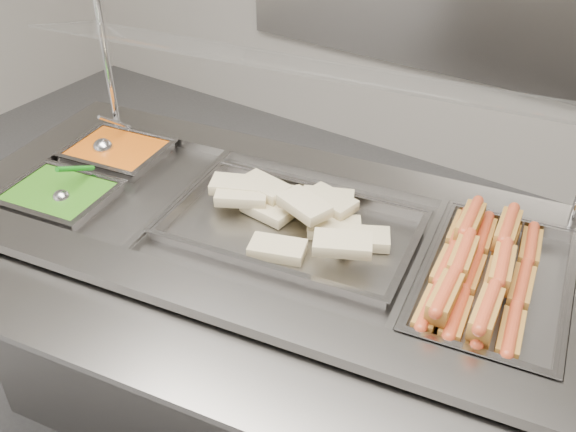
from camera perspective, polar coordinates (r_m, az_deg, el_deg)
The scene contains 11 objects.
steam_counter at distance 2.16m, azimuth -1.25°, elevation -10.16°, with size 2.04×1.15×0.92m.
tray_rail at distance 1.56m, azimuth -9.87°, elevation -11.96°, with size 1.86×0.67×0.05m.
sneeze_guard at distance 1.86m, azimuth 1.43°, elevation 12.89°, with size 1.71×0.57×0.45m.
pan_hotdogs at distance 1.77m, azimuth 17.76°, elevation -6.28°, with size 0.44×0.61×0.10m.
pan_wraps at distance 1.86m, azimuth 0.29°, elevation -1.33°, with size 0.75×0.52×0.07m.
pan_beans at distance 2.30m, azimuth -14.82°, elevation 4.88°, with size 0.34×0.29×0.10m.
pan_peas at distance 2.12m, azimuth -19.54°, elevation 1.06°, with size 0.34×0.29×0.10m.
hotdogs_in_buns at distance 1.74m, azimuth 16.83°, elevation -4.81°, with size 0.33×0.56×0.12m.
tortilla_wraps at distance 1.87m, azimuth 1.06°, elevation 0.51°, with size 0.61×0.38×0.10m.
ladle at distance 2.29m, azimuth -16.04°, elevation 5.94°, with size 0.07×0.19×0.16m.
serving_spoon at distance 2.07m, azimuth -19.26°, elevation 1.95°, with size 0.06×0.19×0.13m.
Camera 1 is at (0.90, -0.79, 2.00)m, focal length 40.00 mm.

